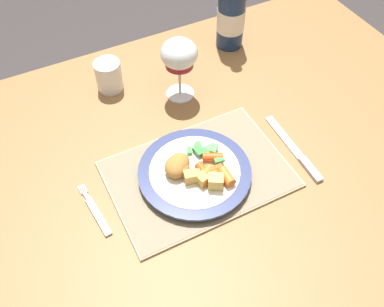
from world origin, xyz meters
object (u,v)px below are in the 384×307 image
object	(u,v)px
dinner_plate	(195,173)
wine_glass	(179,56)
dining_table	(202,177)
fork	(96,213)
bottle	(232,11)
table_knife	(297,153)
drinking_cup	(109,75)

from	to	relation	value
dinner_plate	wine_glass	world-z (taller)	wine_glass
dining_table	fork	size ratio (longest dim) A/B	9.72
dinner_plate	bottle	distance (m)	0.48
fork	table_knife	bearing A→B (deg)	-7.06
wine_glass	table_knife	bearing A→B (deg)	-63.38
fork	dinner_plate	bearing A→B (deg)	-2.55
dining_table	fork	bearing A→B (deg)	-171.51
bottle	drinking_cup	bearing A→B (deg)	-176.51
dining_table	fork	xyz separation A→B (m)	(-0.26, -0.04, 0.09)
dining_table	table_knife	size ratio (longest dim) A/B	6.41
table_knife	dining_table	bearing A→B (deg)	153.09
dining_table	bottle	distance (m)	0.45
table_knife	dinner_plate	bearing A→B (deg)	168.85
fork	table_knife	xyz separation A→B (m)	(0.45, -0.06, 0.00)
drinking_cup	dinner_plate	bearing A→B (deg)	-80.14
dining_table	drinking_cup	distance (m)	0.34
dinner_plate	drinking_cup	bearing A→B (deg)	99.86
dinner_plate	bottle	bearing A→B (deg)	51.12
dining_table	bottle	size ratio (longest dim) A/B	4.56
table_knife	drinking_cup	xyz separation A→B (m)	(-0.29, 0.39, 0.04)
wine_glass	drinking_cup	world-z (taller)	wine_glass
bottle	fork	bearing A→B (deg)	-144.94
table_knife	bottle	size ratio (longest dim) A/B	0.71
dinner_plate	table_knife	bearing A→B (deg)	-11.15
fork	table_knife	distance (m)	0.45
wine_glass	drinking_cup	xyz separation A→B (m)	(-0.15, 0.10, -0.08)
dining_table	dinner_plate	size ratio (longest dim) A/B	5.63
fork	wine_glass	distance (m)	0.40
dinner_plate	wine_glass	distance (m)	0.28
dinner_plate	drinking_cup	size ratio (longest dim) A/B	3.03
fork	bottle	size ratio (longest dim) A/B	0.47
fork	drinking_cup	distance (m)	0.37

